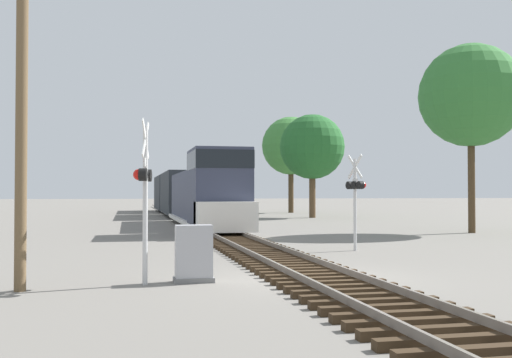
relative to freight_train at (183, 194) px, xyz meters
The scene contains 10 objects.
ground_plane 36.30m from the freight_train, 90.00° to the right, with size 400.00×400.00×0.00m, color slate.
rail_track_bed 36.29m from the freight_train, 90.00° to the right, with size 2.60×160.00×0.31m.
freight_train is the anchor object (origin of this frame).
crossing_signal_near 36.66m from the freight_train, 96.62° to the right, with size 0.47×1.02×3.92m.
crossing_signal_far 29.87m from the freight_train, 82.67° to the right, with size 0.51×1.01×3.63m.
relay_cabinet 36.40m from the freight_train, 94.77° to the right, with size 0.98×0.53×1.39m.
utility_pole 37.51m from the freight_train, 100.67° to the right, with size 1.80×0.26×8.22m.
tree_far_right 26.17m from the freight_train, 57.79° to the right, with size 5.59×5.59×10.28m.
tree_mid_background 11.91m from the freight_train, ahead, with size 5.64×5.64×9.00m.
tree_deep_background 18.21m from the freight_train, 42.75° to the left, with size 6.31×6.31×10.44m.
Camera 1 is at (-4.63, -14.62, 2.18)m, focal length 42.00 mm.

